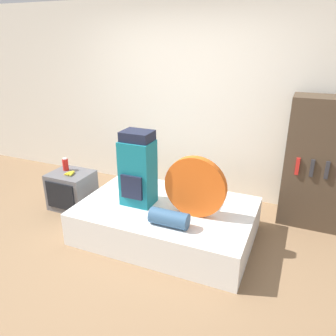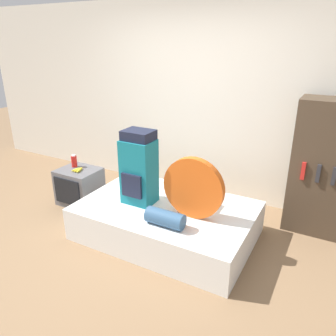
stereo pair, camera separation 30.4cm
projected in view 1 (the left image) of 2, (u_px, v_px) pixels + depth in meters
ground_plane at (126, 254)px, 3.42m from camera, size 16.00×16.00×0.00m
wall_back at (188, 101)px, 4.47m from camera, size 8.00×0.05×2.60m
bed at (167, 220)px, 3.68m from camera, size 1.89×1.24×0.37m
backpack at (138, 169)px, 3.53m from camera, size 0.35×0.30×0.83m
tent_bag at (195, 187)px, 3.30m from camera, size 0.65×0.08×0.65m
sleeping_roll at (169, 218)px, 3.20m from camera, size 0.39×0.16×0.16m
television at (72, 190)px, 4.29m from camera, size 0.52×0.46×0.48m
canister at (65, 164)px, 4.27m from camera, size 0.07×0.07×0.17m
banana_bunch at (71, 173)px, 4.16m from camera, size 0.12×0.16×0.03m
bookshelf at (319, 164)px, 3.74m from camera, size 0.75×0.44×1.52m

